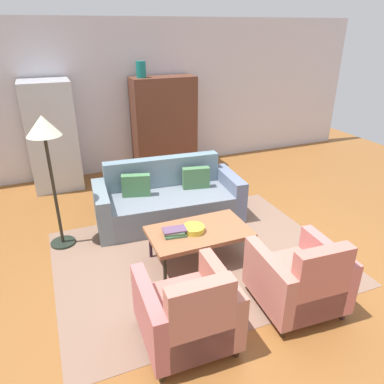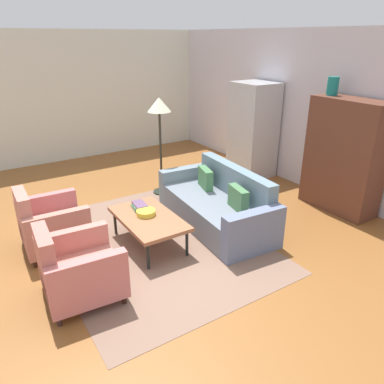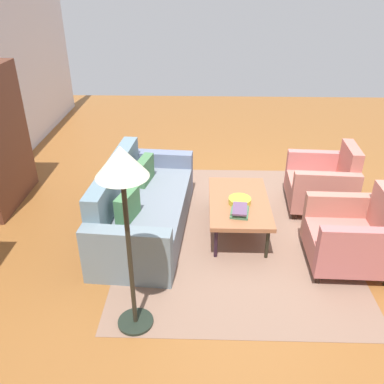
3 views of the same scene
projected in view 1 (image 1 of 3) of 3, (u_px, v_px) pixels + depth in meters
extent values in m
plane|color=brown|center=(224.00, 259.00, 4.49)|extent=(11.48, 11.48, 0.00)
cube|color=silver|center=(141.00, 97.00, 6.95)|extent=(9.56, 0.12, 2.80)
cube|color=#816251|center=(197.00, 257.00, 4.53)|extent=(3.40, 2.60, 0.01)
cube|color=slate|center=(169.00, 207.00, 5.33)|extent=(1.80, 1.03, 0.42)
cube|color=slate|center=(163.00, 184.00, 5.54)|extent=(1.75, 0.31, 0.86)
cube|color=slate|center=(229.00, 192.00, 5.56)|extent=(0.25, 0.91, 0.62)
cube|color=slate|center=(102.00, 211.00, 5.01)|extent=(0.25, 0.91, 0.62)
cube|color=#467448|center=(196.00, 178.00, 5.38)|extent=(0.42, 0.20, 0.32)
cube|color=#447749|center=(136.00, 185.00, 5.13)|extent=(0.42, 0.22, 0.32)
cylinder|color=black|center=(151.00, 244.00, 4.46)|extent=(0.04, 0.04, 0.37)
cylinder|color=black|center=(227.00, 228.00, 4.83)|extent=(0.04, 0.04, 0.37)
cylinder|color=black|center=(165.00, 270.00, 3.99)|extent=(0.04, 0.04, 0.37)
cylinder|color=black|center=(248.00, 249.00, 4.36)|extent=(0.04, 0.04, 0.37)
cube|color=#985D3C|center=(199.00, 232.00, 4.33)|extent=(1.20, 0.70, 0.05)
cylinder|color=#2F1E19|center=(142.00, 318.00, 3.52)|extent=(0.05, 0.05, 0.10)
cylinder|color=#2F2020|center=(206.00, 301.00, 3.74)|extent=(0.05, 0.05, 0.10)
cylinder|color=#2F2814|center=(162.00, 376.00, 2.94)|extent=(0.05, 0.05, 0.10)
cylinder|color=#361D11|center=(236.00, 351.00, 3.16)|extent=(0.05, 0.05, 0.10)
cube|color=#B76960|center=(186.00, 318.00, 3.25)|extent=(0.58, 0.81, 0.30)
cube|color=#BA7465|center=(200.00, 323.00, 2.87)|extent=(0.56, 0.15, 0.78)
cube|color=#B76766|center=(149.00, 316.00, 3.09)|extent=(0.14, 0.80, 0.56)
cube|color=#B3705F|center=(221.00, 297.00, 3.31)|extent=(0.14, 0.80, 0.56)
cylinder|color=#341E15|center=(249.00, 286.00, 3.95)|extent=(0.05, 0.05, 0.10)
cylinder|color=#311914|center=(302.00, 274.00, 4.15)|extent=(0.05, 0.05, 0.10)
cylinder|color=#322212|center=(283.00, 332.00, 3.36)|extent=(0.05, 0.05, 0.10)
cylinder|color=#392321|center=(343.00, 315.00, 3.56)|extent=(0.05, 0.05, 0.10)
cube|color=#B97163|center=(296.00, 284.00, 3.67)|extent=(0.61, 0.83, 0.30)
cube|color=#BE6A5F|center=(320.00, 286.00, 3.29)|extent=(0.57, 0.18, 0.78)
cube|color=#BA7164|center=(267.00, 281.00, 3.52)|extent=(0.17, 0.81, 0.56)
cube|color=#C46D69|center=(326.00, 267.00, 3.72)|extent=(0.17, 0.81, 0.56)
cylinder|color=gold|center=(194.00, 229.00, 4.28)|extent=(0.26, 0.26, 0.07)
cube|color=#437251|center=(175.00, 234.00, 4.22)|extent=(0.28, 0.23, 0.03)
cube|color=#47704F|center=(175.00, 232.00, 4.21)|extent=(0.25, 0.22, 0.03)
cube|color=#614463|center=(175.00, 230.00, 4.20)|extent=(0.29, 0.19, 0.02)
cube|color=brown|center=(164.00, 125.00, 6.98)|extent=(1.20, 0.50, 1.80)
cube|color=#3F341B|center=(146.00, 123.00, 7.09)|extent=(0.56, 0.01, 1.51)
cube|color=#443217|center=(174.00, 121.00, 7.30)|extent=(0.56, 0.01, 1.51)
cylinder|color=#16706B|center=(141.00, 69.00, 6.41)|extent=(0.17, 0.17, 0.28)
cube|color=#B7BABF|center=(52.00, 136.00, 6.18)|extent=(0.80, 0.70, 1.85)
cylinder|color=#99999E|center=(53.00, 126.00, 6.46)|extent=(0.02, 0.02, 0.70)
cylinder|color=black|center=(63.00, 243.00, 4.81)|extent=(0.32, 0.32, 0.03)
cylinder|color=#29251C|center=(54.00, 192.00, 4.50)|extent=(0.04, 0.04, 1.45)
cone|color=beige|center=(43.00, 126.00, 4.15)|extent=(0.40, 0.40, 0.24)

